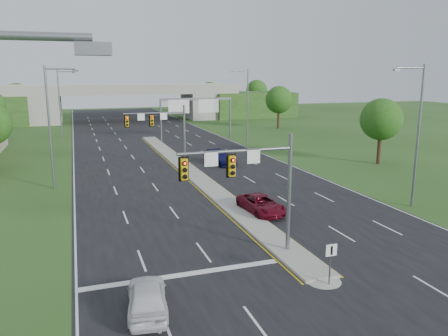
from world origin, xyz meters
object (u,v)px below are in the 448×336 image
object	(u,v)px
keep_right_sign	(331,257)
sign_gantry	(195,107)
car_far_a	(261,204)
signal_mast_far	(164,127)
signal_mast_near	(253,177)
overpass	(127,105)
car_white	(147,297)
car_far_b	(222,158)

from	to	relation	value
keep_right_sign	sign_gantry	bearing A→B (deg)	82.30
keep_right_sign	sign_gantry	xyz separation A→B (m)	(6.68, 49.45, 3.72)
keep_right_sign	car_far_a	xyz separation A→B (m)	(1.50, 11.78, -0.82)
signal_mast_far	keep_right_sign	world-z (taller)	signal_mast_far
signal_mast_near	sign_gantry	world-z (taller)	signal_mast_near
keep_right_sign	overpass	distance (m)	84.55
car_white	car_far_b	xyz separation A→B (m)	(13.37, 29.61, 0.01)
sign_gantry	car_far_b	xyz separation A→B (m)	(-2.16, -19.34, -4.48)
keep_right_sign	car_white	xyz separation A→B (m)	(-8.85, 0.50, -0.78)
overpass	car_far_b	world-z (taller)	overpass
signal_mast_far	sign_gantry	distance (m)	21.91
sign_gantry	car_far_a	xyz separation A→B (m)	(-5.18, -37.66, -4.55)
sign_gantry	car_far_a	bearing A→B (deg)	-97.84
signal_mast_near	car_far_b	world-z (taller)	signal_mast_near
car_far_b	keep_right_sign	bearing A→B (deg)	-104.96
car_white	car_far_a	world-z (taller)	car_white
signal_mast_far	car_far_b	size ratio (longest dim) A/B	1.38
overpass	car_far_a	size ratio (longest dim) A/B	16.53
car_white	car_far_b	world-z (taller)	car_far_b
signal_mast_far	overpass	bearing A→B (deg)	87.65
keep_right_sign	sign_gantry	size ratio (longest dim) A/B	0.19
keep_right_sign	car_white	size ratio (longest dim) A/B	0.52
overpass	car_white	bearing A→B (deg)	-96.01
car_far_a	signal_mast_far	bearing A→B (deg)	97.58
signal_mast_near	signal_mast_far	size ratio (longest dim) A/B	1.00
keep_right_sign	overpass	bearing A→B (deg)	90.00
signal_mast_near	signal_mast_far	distance (m)	25.00
car_far_b	signal_mast_near	bearing A→B (deg)	-111.23
car_far_b	car_far_a	bearing A→B (deg)	-105.78
signal_mast_near	car_white	size ratio (longest dim) A/B	1.65
signal_mast_far	car_white	size ratio (longest dim) A/B	1.65
sign_gantry	car_white	xyz separation A→B (m)	(-15.53, -48.95, -4.50)
keep_right_sign	signal_mast_near	bearing A→B (deg)	116.94
overpass	car_far_a	xyz separation A→B (m)	(1.50, -72.74, -2.86)
signal_mast_near	signal_mast_far	bearing A→B (deg)	90.00
signal_mast_near	overpass	distance (m)	80.11
car_far_a	car_far_b	bearing A→B (deg)	76.18
car_white	car_far_a	size ratio (longest dim) A/B	0.87
signal_mast_far	keep_right_sign	distance (m)	29.71
signal_mast_far	car_far_b	distance (m)	7.89
signal_mast_far	sign_gantry	size ratio (longest dim) A/B	0.60
sign_gantry	car_white	world-z (taller)	sign_gantry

